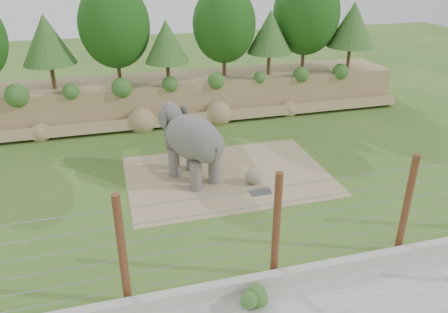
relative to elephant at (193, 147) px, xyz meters
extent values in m
plane|color=#3E6425|center=(1.21, -3.18, -1.71)|extent=(90.00, 90.00, 0.00)
cube|color=#967F56|center=(1.21, 9.82, -0.46)|extent=(30.00, 4.00, 2.50)
cube|color=#967F56|center=(1.21, 7.52, -1.36)|extent=(30.00, 1.37, 1.07)
cylinder|color=#3F2B19|center=(-6.79, 9.32, 1.58)|extent=(0.24, 0.24, 1.58)
sphere|color=#144014|center=(-6.79, 9.32, 3.71)|extent=(3.60, 3.60, 3.60)
cylinder|color=#3F2B19|center=(-2.79, 9.82, 1.75)|extent=(0.24, 0.24, 1.92)
sphere|color=#144014|center=(-2.79, 9.82, 4.36)|extent=(4.40, 4.40, 4.40)
cylinder|color=#3F2B19|center=(0.21, 8.62, 1.49)|extent=(0.24, 0.24, 1.40)
sphere|color=#144014|center=(0.21, 8.62, 3.39)|extent=(3.20, 3.20, 3.20)
cylinder|color=#3F2B19|center=(4.21, 9.62, 1.70)|extent=(0.24, 0.24, 1.82)
sphere|color=#144014|center=(4.21, 9.62, 4.17)|extent=(4.16, 4.16, 4.16)
cylinder|color=#3F2B19|center=(7.21, 9.02, 1.54)|extent=(0.24, 0.24, 1.50)
sphere|color=#144014|center=(7.21, 9.02, 3.58)|extent=(3.44, 3.44, 3.44)
cylinder|color=#3F2B19|center=(10.21, 10.02, 1.80)|extent=(0.24, 0.24, 2.03)
sphere|color=#144014|center=(10.21, 10.02, 4.56)|extent=(4.64, 4.64, 4.64)
cylinder|color=#3F2B19|center=(13.21, 8.82, 1.61)|extent=(0.24, 0.24, 1.64)
sphere|color=#144014|center=(13.21, 8.82, 3.84)|extent=(3.76, 3.76, 3.76)
cube|color=tan|center=(1.71, -0.18, -1.70)|extent=(10.00, 7.00, 0.02)
cube|color=#262628|center=(2.70, -2.17, -1.68)|extent=(1.00, 0.60, 0.03)
sphere|color=gray|center=(2.66, -1.25, -1.30)|extent=(0.79, 0.79, 0.79)
cube|color=#A19E95|center=(1.21, -8.18, -1.46)|extent=(26.00, 0.35, 0.50)
cylinder|color=#5A2F17|center=(-3.79, -7.68, 0.29)|extent=(0.26, 0.26, 4.00)
cylinder|color=#5A2F17|center=(1.21, -7.68, 0.29)|extent=(0.26, 0.26, 4.00)
cylinder|color=#5A2F17|center=(6.21, -7.68, 0.29)|extent=(0.26, 0.26, 4.00)
cylinder|color=gray|center=(1.21, -7.68, -1.21)|extent=(20.00, 0.02, 0.02)
cylinder|color=gray|center=(1.21, -7.68, -0.61)|extent=(20.00, 0.02, 0.02)
cylinder|color=gray|center=(1.21, -7.68, -0.01)|extent=(20.00, 0.02, 0.02)
cylinder|color=gray|center=(1.21, -7.68, 0.59)|extent=(20.00, 0.02, 0.02)
cylinder|color=gray|center=(1.21, -7.68, 1.19)|extent=(20.00, 0.02, 0.02)
cylinder|color=gray|center=(1.21, -7.68, 1.79)|extent=(20.00, 0.02, 0.02)
sphere|color=#325C25|center=(0.01, -8.98, -1.37)|extent=(0.67, 0.67, 0.67)
camera|label=1|loc=(-3.67, -18.82, 8.54)|focal=35.00mm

